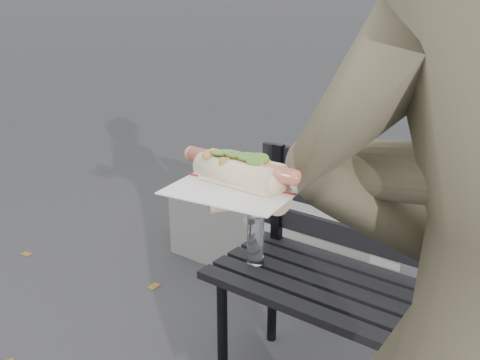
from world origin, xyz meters
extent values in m
cylinder|color=black|center=(-0.57, 0.78, 0.23)|extent=(0.04, 0.04, 0.45)
cylinder|color=black|center=(-0.57, 1.12, 0.23)|extent=(0.04, 0.04, 0.45)
cube|color=black|center=(0.10, 0.77, 0.47)|extent=(1.50, 0.07, 0.03)
cube|color=black|center=(0.10, 0.86, 0.47)|extent=(1.50, 0.07, 0.03)
cube|color=black|center=(0.10, 0.95, 0.47)|extent=(1.50, 0.07, 0.03)
cube|color=black|center=(0.10, 1.04, 0.47)|extent=(1.50, 0.07, 0.03)
cube|color=black|center=(0.10, 1.13, 0.47)|extent=(1.50, 0.07, 0.03)
cube|color=black|center=(-0.57, 1.14, 0.67)|extent=(0.04, 0.03, 0.42)
cube|color=black|center=(0.10, 1.16, 0.57)|extent=(1.50, 0.02, 0.08)
cube|color=black|center=(0.10, 1.16, 0.70)|extent=(1.50, 0.02, 0.08)
cube|color=black|center=(0.10, 1.16, 0.83)|extent=(1.50, 0.02, 0.08)
cylinder|color=white|center=(-0.52, 0.92, 0.57)|extent=(0.06, 0.06, 0.19)
cylinder|color=white|center=(-0.52, 0.92, 0.68)|extent=(0.03, 0.03, 0.02)
cube|color=slate|center=(-0.89, 1.66, 0.20)|extent=(1.20, 0.40, 0.40)
cylinder|color=#4D4B33|center=(0.33, 0.13, 1.23)|extent=(0.51, 0.23, 0.19)
cylinder|color=#D8A384|center=(0.10, 0.06, 1.17)|extent=(0.09, 0.08, 0.07)
ellipsoid|color=#D8A384|center=(0.06, 0.05, 1.16)|extent=(0.10, 0.11, 0.03)
cylinder|color=#D8A384|center=(0.01, 0.02, 1.17)|extent=(0.06, 0.02, 0.02)
cylinder|color=#D8A384|center=(0.01, 0.04, 1.17)|extent=(0.06, 0.02, 0.02)
cylinder|color=#D8A384|center=(0.01, 0.06, 1.17)|extent=(0.06, 0.02, 0.02)
cylinder|color=#D8A384|center=(0.01, 0.08, 1.17)|extent=(0.06, 0.02, 0.02)
cylinder|color=#D8A384|center=(0.07, 0.00, 1.17)|extent=(0.04, 0.05, 0.02)
cube|color=white|center=(0.06, 0.05, 1.18)|extent=(0.21, 0.21, 0.00)
cube|color=#B21E1E|center=(0.06, 0.05, 1.18)|extent=(0.19, 0.03, 0.00)
cylinder|color=#D46D51|center=(0.06, 0.05, 1.21)|extent=(0.20, 0.02, 0.02)
sphere|color=#D46D51|center=(-0.04, 0.05, 1.21)|extent=(0.02, 0.02, 0.02)
sphere|color=#D46D51|center=(0.16, 0.05, 1.21)|extent=(0.03, 0.02, 0.02)
sphere|color=#9E6B2D|center=(0.01, 0.06, 1.22)|extent=(0.01, 0.01, 0.01)
sphere|color=#9E6B2D|center=(0.09, 0.06, 1.22)|extent=(0.01, 0.01, 0.01)
sphere|color=#9E6B2D|center=(0.11, 0.04, 1.23)|extent=(0.01, 0.01, 0.01)
sphere|color=#9E6B2D|center=(0.10, 0.04, 1.22)|extent=(0.01, 0.01, 0.01)
sphere|color=#9E6B2D|center=(0.03, 0.03, 1.22)|extent=(0.01, 0.01, 0.01)
sphere|color=#9E6B2D|center=(0.07, 0.05, 1.22)|extent=(0.01, 0.01, 0.01)
sphere|color=#9E6B2D|center=(0.04, 0.03, 1.22)|extent=(0.01, 0.01, 0.01)
sphere|color=#9E6B2D|center=(0.00, 0.06, 1.22)|extent=(0.01, 0.01, 0.01)
sphere|color=#9E6B2D|center=(0.03, 0.06, 1.22)|extent=(0.01, 0.01, 0.01)
sphere|color=#9E6B2D|center=(0.10, 0.07, 1.22)|extent=(0.01, 0.01, 0.01)
sphere|color=#9E6B2D|center=(0.04, 0.04, 1.22)|extent=(0.01, 0.01, 0.01)
sphere|color=#9E6B2D|center=(0.05, 0.04, 1.23)|extent=(0.01, 0.01, 0.01)
sphere|color=#9E6B2D|center=(0.05, 0.04, 1.22)|extent=(0.01, 0.01, 0.01)
sphere|color=#9E6B2D|center=(0.00, 0.04, 1.23)|extent=(0.01, 0.01, 0.01)
sphere|color=#9E6B2D|center=(0.11, 0.05, 1.22)|extent=(0.01, 0.01, 0.01)
sphere|color=#9E6B2D|center=(0.11, 0.05, 1.22)|extent=(0.01, 0.01, 0.01)
sphere|color=#9E6B2D|center=(0.07, 0.06, 1.23)|extent=(0.01, 0.01, 0.01)
sphere|color=#9E6B2D|center=(0.05, 0.03, 1.22)|extent=(0.01, 0.01, 0.01)
sphere|color=#9E6B2D|center=(0.08, 0.07, 1.22)|extent=(0.01, 0.01, 0.01)
sphere|color=#9E6B2D|center=(0.08, 0.05, 1.22)|extent=(0.01, 0.01, 0.01)
sphere|color=#9E6B2D|center=(0.01, 0.04, 1.22)|extent=(0.01, 0.01, 0.01)
sphere|color=#9E6B2D|center=(0.10, 0.06, 1.22)|extent=(0.01, 0.01, 0.01)
sphere|color=#9E6B2D|center=(0.01, 0.03, 1.23)|extent=(0.01, 0.01, 0.01)
sphere|color=#9E6B2D|center=(0.04, 0.07, 1.22)|extent=(0.01, 0.01, 0.01)
cylinder|color=#4E8424|center=(0.03, 0.05, 1.23)|extent=(0.04, 0.04, 0.01)
cylinder|color=#4E8424|center=(0.05, 0.05, 1.23)|extent=(0.04, 0.04, 0.01)
cylinder|color=#4E8424|center=(0.07, 0.05, 1.23)|extent=(0.04, 0.04, 0.00)
cylinder|color=#4E8424|center=(0.09, 0.05, 1.23)|extent=(0.04, 0.04, 0.01)
cube|color=brown|center=(-2.13, 0.95, 0.00)|extent=(0.06, 0.05, 0.00)
cube|color=brown|center=(-1.30, 1.13, 0.00)|extent=(0.05, 0.06, 0.00)
cube|color=brown|center=(-1.04, 2.26, 0.00)|extent=(0.05, 0.05, 0.00)
camera|label=1|loc=(0.56, -0.61, 1.49)|focal=42.00mm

